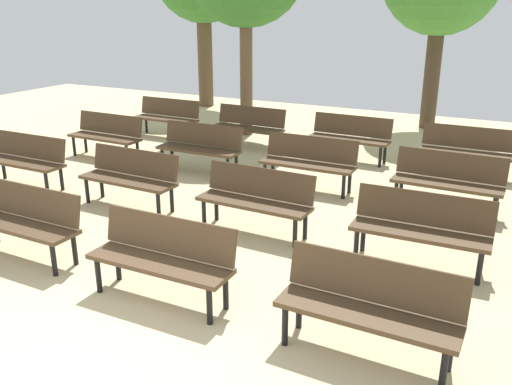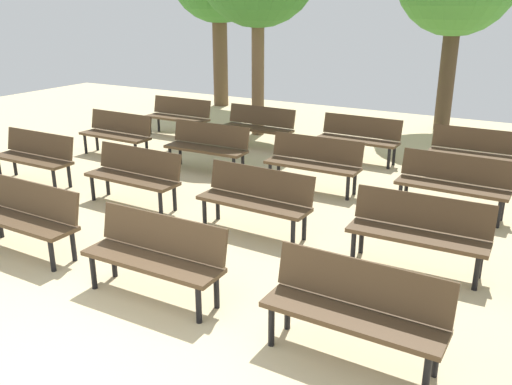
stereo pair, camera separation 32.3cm
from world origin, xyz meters
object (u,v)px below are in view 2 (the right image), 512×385
(bench_r0_c1, at_px, (26,214))
(bench_r0_c2, at_px, (156,252))
(bench_r3_c2, at_px, (359,136))
(bench_r1_c2, at_px, (256,197))
(bench_r3_c0, at_px, (179,115))
(bench_r1_c3, at_px, (419,228))
(bench_r2_c0, at_px, (117,132))
(bench_r3_c3, at_px, (476,151))
(bench_r2_c2, at_px, (314,160))
(bench_r0_c3, at_px, (355,306))
(bench_r2_c3, at_px, (453,181))
(bench_r1_c0, at_px, (35,154))
(bench_r2_c1, at_px, (208,144))
(bench_r3_c1, at_px, (259,125))
(bench_r1_c1, at_px, (135,173))

(bench_r0_c1, xyz_separation_m, bench_r0_c2, (2.12, -0.06, 0.00))
(bench_r0_c1, bearing_deg, bench_r3_c2, 70.80)
(bench_r1_c2, bearing_deg, bench_r3_c2, 91.59)
(bench_r3_c0, distance_m, bench_r3_c2, 4.41)
(bench_r1_c3, bearing_deg, bench_r3_c2, 116.73)
(bench_r2_c0, bearing_deg, bench_r0_c1, -59.38)
(bench_r3_c3, bearing_deg, bench_r2_c2, -138.20)
(bench_r1_c2, xyz_separation_m, bench_r2_c0, (-4.40, 2.00, 0.00))
(bench_r0_c3, height_order, bench_r2_c3, same)
(bench_r1_c0, xyz_separation_m, bench_r2_c3, (6.59, 2.05, 0.00))
(bench_r0_c2, height_order, bench_r2_c1, same)
(bench_r1_c2, height_order, bench_r3_c2, same)
(bench_r2_c3, height_order, bench_r3_c1, same)
(bench_r3_c1, bearing_deg, bench_r3_c0, -179.16)
(bench_r3_c1, bearing_deg, bench_r2_c3, -22.51)
(bench_r0_c1, relative_size, bench_r1_c3, 1.00)
(bench_r0_c3, height_order, bench_r3_c2, same)
(bench_r0_c2, height_order, bench_r3_c3, same)
(bench_r3_c0, height_order, bench_r3_c3, same)
(bench_r1_c2, distance_m, bench_r1_c3, 2.20)
(bench_r0_c1, bearing_deg, bench_r3_c0, 110.94)
(bench_r2_c1, bearing_deg, bench_r1_c3, -26.30)
(bench_r1_c2, distance_m, bench_r2_c1, 3.01)
(bench_r0_c3, height_order, bench_r3_c1, same)
(bench_r0_c2, relative_size, bench_r2_c3, 1.00)
(bench_r2_c2, relative_size, bench_r3_c2, 1.00)
(bench_r2_c2, relative_size, bench_r2_c3, 1.00)
(bench_r0_c2, bearing_deg, bench_r1_c3, 41.35)
(bench_r1_c2, bearing_deg, bench_r1_c3, 1.53)
(bench_r2_c2, height_order, bench_r3_c3, same)
(bench_r3_c0, bearing_deg, bench_r3_c1, -0.49)
(bench_r0_c2, bearing_deg, bench_r3_c1, 109.14)
(bench_r2_c2, relative_size, bench_r3_c1, 0.99)
(bench_r1_c0, height_order, bench_r3_c0, same)
(bench_r0_c3, bearing_deg, bench_r3_c0, 138.01)
(bench_r0_c3, bearing_deg, bench_r0_c1, -179.70)
(bench_r3_c2, xyz_separation_m, bench_r3_c3, (2.19, -0.02, 0.00))
(bench_r0_c3, bearing_deg, bench_r0_c2, -178.68)
(bench_r2_c0, xyz_separation_m, bench_r2_c3, (6.59, 0.03, 0.00))
(bench_r1_c1, bearing_deg, bench_r3_c3, 44.19)
(bench_r3_c1, bearing_deg, bench_r1_c0, -116.47)
(bench_r2_c0, bearing_deg, bench_r3_c2, 26.53)
(bench_r2_c0, distance_m, bench_r2_c1, 2.20)
(bench_r1_c1, xyz_separation_m, bench_r1_c2, (2.16, -0.01, 0.00))
(bench_r0_c3, bearing_deg, bench_r1_c2, 137.66)
(bench_r2_c1, height_order, bench_r3_c2, same)
(bench_r3_c0, bearing_deg, bench_r2_c0, -89.60)
(bench_r1_c1, relative_size, bench_r2_c3, 1.00)
(bench_r2_c0, bearing_deg, bench_r1_c3, -15.57)
(bench_r2_c1, relative_size, bench_r3_c1, 1.00)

